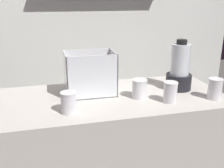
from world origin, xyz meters
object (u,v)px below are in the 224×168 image
carrot_display_bin (90,81)px  juice_cup_beet_far_left (69,104)px  juice_cup_mango_right (215,90)px  blender_pitcher (179,70)px  juice_cup_mango_left (139,90)px  juice_cup_beet_middle (170,93)px

carrot_display_bin → juice_cup_beet_far_left: bearing=-120.9°
juice_cup_beet_far_left → juice_cup_mango_right: size_ratio=0.92×
carrot_display_bin → juice_cup_mango_right: (0.71, -0.27, -0.03)m
blender_pitcher → juice_cup_beet_far_left: (-0.74, -0.21, -0.08)m
juice_cup_mango_left → juice_cup_mango_right: juice_cup_mango_right is taller
carrot_display_bin → juice_cup_beet_middle: bearing=-30.3°
juice_cup_beet_middle → juice_cup_mango_right: bearing=-3.2°
juice_cup_mango_right → juice_cup_beet_middle: bearing=176.8°
juice_cup_beet_far_left → juice_cup_beet_middle: bearing=0.7°
carrot_display_bin → juice_cup_mango_right: 0.76m
blender_pitcher → juice_cup_mango_right: (0.12, -0.21, -0.07)m
juice_cup_beet_far_left → juice_cup_mango_left: same height
juice_cup_mango_left → blender_pitcher: bearing=17.0°
juice_cup_mango_right → juice_cup_beet_far_left: bearing=179.4°
juice_cup_beet_far_left → juice_cup_mango_left: bearing=14.7°
carrot_display_bin → juice_cup_mango_right: size_ratio=2.41×
juice_cup_mango_left → juice_cup_mango_right: (0.43, -0.12, 0.00)m
blender_pitcher → juice_cup_mango_left: bearing=-163.0°
carrot_display_bin → juice_cup_beet_middle: size_ratio=2.48×
carrot_display_bin → blender_pitcher: bearing=-5.0°
juice_cup_mango_left → juice_cup_mango_right: 0.45m
juice_cup_beet_far_left → juice_cup_beet_middle: (0.58, 0.01, 0.00)m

